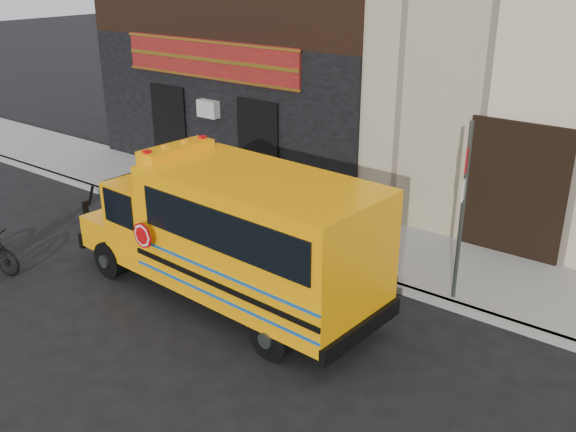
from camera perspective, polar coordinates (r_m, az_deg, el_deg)
The scene contains 5 objects.
ground at distance 12.99m, azimuth -6.93°, elevation -7.40°, with size 120.00×120.00×0.00m, color black.
curb at distance 14.70m, azimuth 0.09°, elevation -3.23°, with size 40.00×0.20×0.15m, color gray.
sidewalk at distance 15.81m, azimuth 3.39°, elevation -1.39°, with size 40.00×3.00×0.15m, color gray.
school_bus at distance 12.18m, azimuth -4.73°, elevation -1.44°, with size 7.01×2.55×2.92m.
sign_pole at distance 12.33m, azimuth 15.25°, elevation 0.59°, with size 0.10×0.32×3.67m.
Camera 1 is at (8.05, -7.97, 6.34)m, focal length 40.00 mm.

